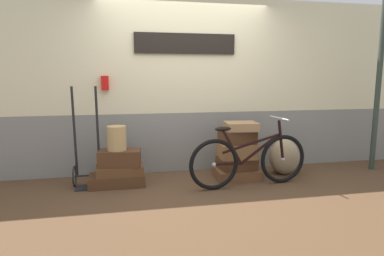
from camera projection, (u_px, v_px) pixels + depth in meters
The scene contains 14 objects.
ground at pixel (196, 188), 4.43m from camera, with size 10.24×5.20×0.06m, color #513823.
station_building at pixel (185, 86), 5.05m from camera, with size 8.24×0.74×2.59m.
suitcase_0 at pixel (117, 180), 4.44m from camera, with size 0.72×0.36×0.15m, color #4C2D19.
suitcase_1 at pixel (120, 170), 4.40m from camera, with size 0.61×0.30×0.12m, color brown.
suitcase_2 at pixel (120, 158), 4.39m from camera, with size 0.54×0.29×0.21m, color #4C2D19.
suitcase_3 at pixel (237, 173), 4.77m from camera, with size 0.61×0.45×0.14m, color brown.
suitcase_4 at pixel (237, 163), 4.76m from camera, with size 0.50×0.38×0.17m, color #4C2D19.
suitcase_5 at pixel (237, 150), 4.71m from camera, with size 0.50×0.41×0.20m, color olive.
suitcase_6 at pixel (237, 137), 4.70m from camera, with size 0.46×0.34×0.19m, color #4C2D19.
suitcase_7 at pixel (241, 126), 4.65m from camera, with size 0.44×0.36×0.11m, color #9E754C.
wicker_basket at pixel (117, 138), 4.35m from camera, with size 0.25×0.25×0.32m, color tan.
luggage_trolley at pixel (88, 163), 4.38m from camera, with size 0.37×0.36×1.32m.
burlap_sack at pixel (284, 157), 4.95m from camera, with size 0.44×0.37×0.52m, color #9E8966.
bicycle at pixel (249, 160), 4.38m from camera, with size 1.66×0.46×0.91m.
Camera 1 is at (-0.90, -4.16, 1.44)m, focal length 31.21 mm.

